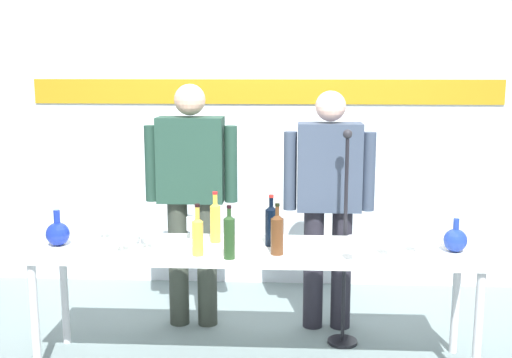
{
  "coord_description": "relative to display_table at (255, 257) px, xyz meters",
  "views": [
    {
      "loc": [
        0.21,
        -3.7,
        1.85
      ],
      "look_at": [
        0.0,
        0.15,
        1.15
      ],
      "focal_mm": 44.7,
      "sensor_mm": 36.0,
      "label": 1
    }
  ],
  "objects": [
    {
      "name": "wine_glass_right_0",
      "position": [
        0.57,
        -0.24,
        0.16
      ],
      "size": [
        0.07,
        0.07,
        0.14
      ],
      "color": "white",
      "rests_on": "display_table"
    },
    {
      "name": "wine_glass_left_5",
      "position": [
        -0.96,
        0.13,
        0.16
      ],
      "size": [
        0.07,
        0.07,
        0.15
      ],
      "color": "white",
      "rests_on": "display_table"
    },
    {
      "name": "wine_glass_left_2",
      "position": [
        -0.77,
        -0.14,
        0.16
      ],
      "size": [
        0.07,
        0.07,
        0.14
      ],
      "color": "white",
      "rests_on": "display_table"
    },
    {
      "name": "wine_glass_right_1",
      "position": [
        0.95,
        -0.06,
        0.16
      ],
      "size": [
        0.07,
        0.07,
        0.14
      ],
      "color": "white",
      "rests_on": "display_table"
    },
    {
      "name": "wine_glass_left_0",
      "position": [
        -0.41,
        0.16,
        0.16
      ],
      "size": [
        0.06,
        0.06,
        0.15
      ],
      "color": "white",
      "rests_on": "display_table"
    },
    {
      "name": "wine_bottle_1",
      "position": [
        0.1,
        0.05,
        0.19
      ],
      "size": [
        0.07,
        0.07,
        0.32
      ],
      "color": "black",
      "rests_on": "display_table"
    },
    {
      "name": "wine_bottle_3",
      "position": [
        -0.13,
        -0.23,
        0.19
      ],
      "size": [
        0.06,
        0.06,
        0.31
      ],
      "color": "#213F1D",
      "rests_on": "display_table"
    },
    {
      "name": "decanter_blue_left",
      "position": [
        -1.2,
        -0.02,
        0.14
      ],
      "size": [
        0.14,
        0.14,
        0.22
      ],
      "color": "navy",
      "rests_on": "display_table"
    },
    {
      "name": "wine_bottle_4",
      "position": [
        -0.32,
        -0.18,
        0.18
      ],
      "size": [
        0.07,
        0.07,
        0.3
      ],
      "color": "gold",
      "rests_on": "display_table"
    },
    {
      "name": "back_wall",
      "position": [
        0.0,
        1.57,
        0.8
      ],
      "size": [
        5.47,
        0.11,
        3.0
      ],
      "color": "silver",
      "rests_on": "ground"
    },
    {
      "name": "wine_glass_left_4",
      "position": [
        -0.64,
        -0.08,
        0.17
      ],
      "size": [
        0.06,
        0.06,
        0.15
      ],
      "color": "white",
      "rests_on": "display_table"
    },
    {
      "name": "microphone_stand",
      "position": [
        0.57,
        0.35,
        -0.22
      ],
      "size": [
        0.2,
        0.2,
        1.44
      ],
      "color": "black",
      "rests_on": "ground"
    },
    {
      "name": "presenter_right",
      "position": [
        0.48,
        0.62,
        0.26
      ],
      "size": [
        0.63,
        0.22,
        1.67
      ],
      "color": "#25232D",
      "rests_on": "ground"
    },
    {
      "name": "wine_glass_left_1",
      "position": [
        -0.71,
        0.09,
        0.16
      ],
      "size": [
        0.06,
        0.06,
        0.14
      ],
      "color": "white",
      "rests_on": "display_table"
    },
    {
      "name": "decanter_blue_right",
      "position": [
        1.18,
        -0.02,
        0.13
      ],
      "size": [
        0.14,
        0.14,
        0.2
      ],
      "color": "#1D3897",
      "rests_on": "display_table"
    },
    {
      "name": "presenter_left",
      "position": [
        -0.48,
        0.62,
        0.3
      ],
      "size": [
        0.64,
        0.22,
        1.72
      ],
      "color": "#353B32",
      "rests_on": "ground"
    },
    {
      "name": "wine_bottle_0",
      "position": [
        -0.25,
        0.11,
        0.2
      ],
      "size": [
        0.07,
        0.07,
        0.32
      ],
      "color": "gold",
      "rests_on": "display_table"
    },
    {
      "name": "wine_bottle_2",
      "position": [
        0.14,
        -0.13,
        0.19
      ],
      "size": [
        0.08,
        0.08,
        0.3
      ],
      "color": "#543018",
      "rests_on": "display_table"
    },
    {
      "name": "wine_glass_left_3",
      "position": [
        -0.7,
        0.0,
        0.16
      ],
      "size": [
        0.06,
        0.06,
        0.14
      ],
      "color": "white",
      "rests_on": "display_table"
    },
    {
      "name": "wine_glass_right_2",
      "position": [
        0.78,
        -0.14,
        0.17
      ],
      "size": [
        0.07,
        0.07,
        0.16
      ],
      "color": "white",
      "rests_on": "display_table"
    },
    {
      "name": "display_table",
      "position": [
        0.0,
        0.0,
        0.0
      ],
      "size": [
        2.68,
        0.6,
        0.76
      ],
      "color": "white",
      "rests_on": "ground"
    }
  ]
}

